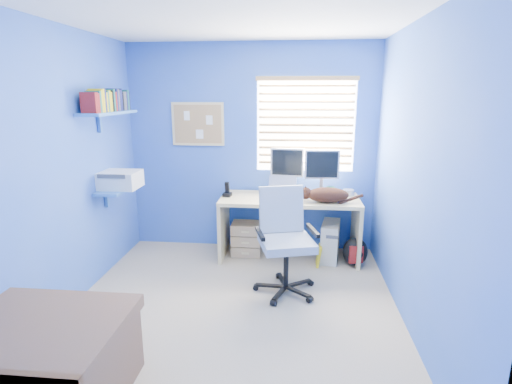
# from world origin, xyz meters

# --- Properties ---
(floor) EXTENTS (3.00, 3.20, 0.00)m
(floor) POSITION_xyz_m (0.00, 0.00, 0.00)
(floor) COLOR tan
(floor) RESTS_ON ground
(ceiling) EXTENTS (3.00, 3.20, 0.00)m
(ceiling) POSITION_xyz_m (0.00, 0.00, 2.50)
(ceiling) COLOR white
(ceiling) RESTS_ON wall_back
(wall_back) EXTENTS (3.00, 0.01, 2.50)m
(wall_back) POSITION_xyz_m (0.00, 1.60, 1.25)
(wall_back) COLOR blue
(wall_back) RESTS_ON ground
(wall_front) EXTENTS (3.00, 0.01, 2.50)m
(wall_front) POSITION_xyz_m (0.00, -1.60, 1.25)
(wall_front) COLOR blue
(wall_front) RESTS_ON ground
(wall_left) EXTENTS (0.01, 3.20, 2.50)m
(wall_left) POSITION_xyz_m (-1.50, 0.00, 1.25)
(wall_left) COLOR blue
(wall_left) RESTS_ON ground
(wall_right) EXTENTS (0.01, 3.20, 2.50)m
(wall_right) POSITION_xyz_m (1.50, 0.00, 1.25)
(wall_right) COLOR blue
(wall_right) RESTS_ON ground
(desk) EXTENTS (1.60, 0.65, 0.74)m
(desk) POSITION_xyz_m (0.48, 1.26, 0.37)
(desk) COLOR #CFB980
(desk) RESTS_ON floor
(laptop) EXTENTS (0.38, 0.33, 0.22)m
(laptop) POSITION_xyz_m (0.37, 1.23, 0.85)
(laptop) COLOR silver
(laptop) RESTS_ON desk
(monitor_left) EXTENTS (0.41, 0.17, 0.54)m
(monitor_left) POSITION_xyz_m (0.44, 1.52, 1.01)
(monitor_left) COLOR silver
(monitor_left) RESTS_ON desk
(monitor_right) EXTENTS (0.41, 0.15, 0.54)m
(monitor_right) POSITION_xyz_m (0.85, 1.42, 1.01)
(monitor_right) COLOR silver
(monitor_right) RESTS_ON desk
(phone) EXTENTS (0.10, 0.12, 0.17)m
(phone) POSITION_xyz_m (-0.25, 1.25, 0.82)
(phone) COLOR black
(phone) RESTS_ON desk
(mug) EXTENTS (0.10, 0.09, 0.10)m
(mug) POSITION_xyz_m (0.96, 1.41, 0.79)
(mug) COLOR #196757
(mug) RESTS_ON desk
(cd_spindle) EXTENTS (0.13, 0.13, 0.07)m
(cd_spindle) POSITION_xyz_m (1.17, 1.44, 0.78)
(cd_spindle) COLOR silver
(cd_spindle) RESTS_ON desk
(cat) EXTENTS (0.46, 0.25, 0.17)m
(cat) POSITION_xyz_m (0.90, 1.10, 0.82)
(cat) COLOR black
(cat) RESTS_ON desk
(tower_pc) EXTENTS (0.26, 0.46, 0.45)m
(tower_pc) POSITION_xyz_m (0.97, 1.25, 0.23)
(tower_pc) COLOR beige
(tower_pc) RESTS_ON floor
(drawer_boxes) EXTENTS (0.35, 0.28, 0.41)m
(drawer_boxes) POSITION_xyz_m (-0.03, 1.30, 0.20)
(drawer_boxes) COLOR tan
(drawer_boxes) RESTS_ON floor
(yellow_book) EXTENTS (0.03, 0.17, 0.24)m
(yellow_book) POSITION_xyz_m (0.83, 1.05, 0.12)
(yellow_book) COLOR yellow
(yellow_book) RESTS_ON floor
(backpack) EXTENTS (0.32, 0.27, 0.33)m
(backpack) POSITION_xyz_m (1.24, 1.10, 0.16)
(backpack) COLOR black
(backpack) RESTS_ON floor
(bed_corner) EXTENTS (1.15, 0.82, 0.55)m
(bed_corner) POSITION_xyz_m (-1.10, -1.21, 0.28)
(bed_corner) COLOR brown
(bed_corner) RESTS_ON floor
(office_chair) EXTENTS (0.73, 0.73, 1.02)m
(office_chair) POSITION_xyz_m (0.46, 0.44, 0.38)
(office_chair) COLOR black
(office_chair) RESTS_ON floor
(window_blinds) EXTENTS (1.15, 0.05, 1.10)m
(window_blinds) POSITION_xyz_m (0.65, 1.57, 1.55)
(window_blinds) COLOR white
(window_blinds) RESTS_ON ground
(corkboard) EXTENTS (0.64, 0.02, 0.52)m
(corkboard) POSITION_xyz_m (-0.65, 1.58, 1.55)
(corkboard) COLOR #CFB980
(corkboard) RESTS_ON ground
(wall_shelves) EXTENTS (0.42, 0.90, 1.05)m
(wall_shelves) POSITION_xyz_m (-1.35, 0.75, 1.43)
(wall_shelves) COLOR #3B77C8
(wall_shelves) RESTS_ON ground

